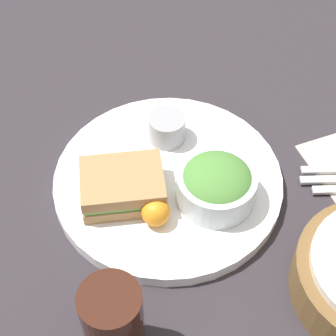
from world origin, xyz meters
TOP-DOWN VIEW (x-y plane):
  - ground_plane at (0.00, 0.00)m, footprint 4.00×4.00m
  - plate at (0.00, 0.00)m, footprint 0.32×0.32m
  - sandwich at (0.07, 0.01)m, footprint 0.13×0.11m
  - salad_bowl at (-0.05, 0.06)m, footprint 0.11×0.11m
  - dressing_cup at (-0.03, -0.07)m, footprint 0.05×0.05m
  - orange_wedge at (0.04, 0.06)m, footprint 0.04×0.04m
  - drink_glass at (0.14, 0.20)m, footprint 0.07×0.07m

SIDE VIEW (x-z plane):
  - ground_plane at x=0.00m, z-range 0.00..0.00m
  - plate at x=0.00m, z-range 0.00..0.02m
  - orange_wedge at x=0.04m, z-range 0.02..0.06m
  - dressing_cup at x=-0.03m, z-range 0.02..0.06m
  - sandwich at x=0.07m, z-range 0.02..0.06m
  - salad_bowl at x=-0.05m, z-range 0.02..0.08m
  - drink_glass at x=0.14m, z-range 0.00..0.12m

